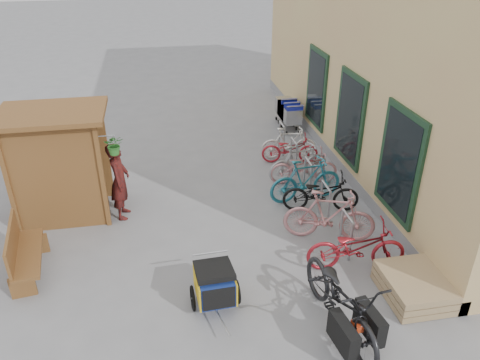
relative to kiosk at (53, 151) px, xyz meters
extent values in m
plane|color=gray|center=(3.28, -2.47, -1.55)|extent=(80.00, 80.00, 0.00)
cube|color=tan|center=(9.78, 2.03, 1.95)|extent=(6.00, 13.00, 7.00)
cube|color=gray|center=(6.86, 2.03, -1.40)|extent=(0.18, 13.00, 0.30)
cube|color=#16331E|center=(6.75, -1.97, 0.05)|extent=(0.06, 1.50, 2.20)
cube|color=black|center=(6.72, -1.97, 0.05)|extent=(0.02, 1.25, 1.95)
cube|color=#16331E|center=(6.75, 0.53, 0.05)|extent=(0.06, 1.50, 2.20)
cube|color=black|center=(6.72, 0.53, 0.05)|extent=(0.02, 1.25, 1.95)
cube|color=#16331E|center=(6.75, 3.03, 0.05)|extent=(0.06, 1.50, 2.20)
cube|color=black|center=(6.72, 3.03, 0.05)|extent=(0.02, 1.25, 1.95)
cube|color=brown|center=(-0.82, -0.62, -0.40)|extent=(0.09, 0.09, 2.30)
cube|color=brown|center=(0.98, -0.62, -0.40)|extent=(0.09, 0.09, 2.30)
cube|color=brown|center=(-0.82, 0.68, -0.40)|extent=(0.09, 0.09, 2.30)
cube|color=brown|center=(0.98, 0.68, -0.40)|extent=(0.09, 0.09, 2.30)
cube|color=brown|center=(-0.79, 0.03, -0.40)|extent=(0.05, 1.30, 2.30)
cube|color=brown|center=(0.08, -0.59, -0.40)|extent=(1.80, 0.05, 2.30)
cube|color=brown|center=(0.08, 0.65, -0.40)|extent=(1.80, 0.05, 2.30)
cube|color=brown|center=(0.08, 0.03, 0.80)|extent=(2.15, 1.65, 0.10)
cube|color=brown|center=(-0.12, 0.03, -0.65)|extent=(1.30, 1.15, 0.04)
cube|color=brown|center=(-0.12, 0.03, -0.05)|extent=(1.30, 1.15, 0.04)
cylinder|color=#A5A8AD|center=(1.16, -0.62, 0.50)|extent=(0.36, 0.02, 0.02)
imported|color=#2B6F27|center=(1.31, -0.62, 0.30)|extent=(0.38, 0.33, 0.42)
cylinder|color=#A5A8AD|center=(5.58, -2.72, -1.13)|extent=(0.05, 0.05, 0.84)
cylinder|color=#A5A8AD|center=(5.58, -2.22, -1.13)|extent=(0.05, 0.05, 0.84)
cylinder|color=#A5A8AD|center=(5.58, -2.47, -0.71)|extent=(0.05, 0.50, 0.05)
cylinder|color=#A5A8AD|center=(5.58, -1.52, -1.13)|extent=(0.05, 0.05, 0.84)
cylinder|color=#A5A8AD|center=(5.58, -1.02, -1.13)|extent=(0.05, 0.05, 0.84)
cylinder|color=#A5A8AD|center=(5.58, -1.27, -0.71)|extent=(0.05, 0.50, 0.05)
cylinder|color=#A5A8AD|center=(5.58, -0.32, -1.13)|extent=(0.05, 0.05, 0.84)
cylinder|color=#A5A8AD|center=(5.58, 0.18, -1.13)|extent=(0.05, 0.05, 0.84)
cylinder|color=#A5A8AD|center=(5.58, -0.07, -0.71)|extent=(0.05, 0.50, 0.05)
cylinder|color=#A5A8AD|center=(5.58, 0.88, -1.13)|extent=(0.05, 0.05, 0.84)
cylinder|color=#A5A8AD|center=(5.58, 1.38, -1.13)|extent=(0.05, 0.05, 0.84)
cylinder|color=#A5A8AD|center=(5.58, 1.13, -0.71)|extent=(0.05, 0.50, 0.05)
cylinder|color=#A5A8AD|center=(5.58, 2.08, -1.13)|extent=(0.05, 0.05, 0.84)
cylinder|color=#A5A8AD|center=(5.58, 2.58, -1.13)|extent=(0.05, 0.05, 0.84)
cylinder|color=#A5A8AD|center=(5.58, 2.33, -0.71)|extent=(0.05, 0.50, 0.05)
cube|color=tan|center=(6.28, -3.87, -1.48)|extent=(1.00, 1.20, 0.12)
cube|color=tan|center=(6.28, -3.87, -1.34)|extent=(1.00, 1.20, 0.12)
cube|color=tan|center=(6.28, -3.87, -1.20)|extent=(1.00, 1.20, 0.12)
cube|color=brown|center=(-0.32, -2.03, -1.12)|extent=(0.69, 1.61, 0.06)
cube|color=brown|center=(-0.53, -2.03, -0.83)|extent=(0.28, 1.55, 0.52)
cube|color=brown|center=(-0.32, -2.66, -1.34)|extent=(0.42, 0.12, 0.42)
cube|color=brown|center=(-0.32, -1.41, -1.34)|extent=(0.42, 0.12, 0.42)
cube|color=silver|center=(6.28, 3.85, -1.00)|extent=(0.51, 0.79, 0.48)
cube|color=#172099|center=(6.28, 3.45, -0.67)|extent=(0.51, 0.04, 0.17)
cylinder|color=silver|center=(6.28, 3.42, -0.61)|extent=(0.54, 0.03, 0.03)
cylinder|color=black|center=(6.07, 3.52, -1.50)|extent=(0.04, 0.11, 0.11)
cube|color=silver|center=(6.28, 4.17, -1.00)|extent=(0.51, 0.79, 0.48)
cube|color=#172099|center=(6.28, 3.77, -0.67)|extent=(0.51, 0.04, 0.17)
cylinder|color=silver|center=(6.28, 3.75, -0.61)|extent=(0.54, 0.03, 0.03)
cylinder|color=black|center=(6.07, 3.85, -1.50)|extent=(0.04, 0.11, 0.11)
cube|color=silver|center=(6.28, 4.50, -1.00)|extent=(0.51, 0.79, 0.48)
cube|color=#172099|center=(6.28, 4.10, -0.67)|extent=(0.51, 0.04, 0.17)
cylinder|color=silver|center=(6.28, 4.07, -0.61)|extent=(0.54, 0.03, 0.03)
cylinder|color=black|center=(6.07, 4.17, -1.50)|extent=(0.04, 0.11, 0.11)
cube|color=navy|center=(2.90, -3.44, -1.13)|extent=(0.59, 0.77, 0.43)
cube|color=gold|center=(2.60, -3.45, -1.13)|extent=(0.06, 0.74, 0.43)
cube|color=gold|center=(3.20, -3.43, -1.13)|extent=(0.06, 0.74, 0.43)
cube|color=black|center=(2.92, -3.83, -1.10)|extent=(0.52, 0.05, 0.40)
cube|color=black|center=(2.90, -3.40, -0.87)|extent=(0.65, 0.74, 0.21)
torus|color=black|center=(2.52, -3.46, -1.35)|extent=(0.07, 0.43, 0.43)
torus|color=black|center=(3.28, -3.42, -1.35)|extent=(0.07, 0.43, 0.43)
cylinder|color=#B7B7BC|center=(2.93, -4.07, -1.35)|extent=(0.06, 0.63, 0.03)
cylinder|color=#B7B7BC|center=(2.88, -3.03, -0.78)|extent=(0.60, 0.05, 0.03)
imported|color=black|center=(4.75, -4.31, -0.96)|extent=(1.07, 2.34, 1.18)
cube|color=black|center=(4.57, -4.89, -1.10)|extent=(0.26, 0.67, 0.45)
cube|color=black|center=(5.05, -4.72, -1.10)|extent=(0.26, 0.67, 0.45)
cube|color=#EA3E16|center=(4.81, -4.80, -1.05)|extent=(0.14, 0.19, 0.12)
imported|color=maroon|center=(1.28, -0.31, -0.68)|extent=(0.48, 0.68, 1.74)
imported|color=maroon|center=(5.58, -2.96, -1.07)|extent=(1.90, 0.87, 0.96)
imported|color=tan|center=(5.42, -1.97, -1.00)|extent=(1.91, 1.09, 1.10)
imported|color=black|center=(5.62, -0.88, -1.11)|extent=(1.78, 0.91, 0.89)
imported|color=teal|center=(5.43, -0.38, -1.03)|extent=(1.80, 0.69, 1.05)
imported|color=tan|center=(5.63, 0.43, -1.11)|extent=(1.73, 0.76, 0.88)
imported|color=#A7A8AC|center=(5.56, 0.63, -1.07)|extent=(1.66, 0.74, 0.96)
imported|color=maroon|center=(5.62, 1.63, -1.15)|extent=(1.59, 0.80, 0.80)
imported|color=white|center=(5.66, 1.88, -1.10)|extent=(1.55, 0.60, 0.91)
camera|label=1|loc=(2.22, -9.42, 4.06)|focal=35.00mm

